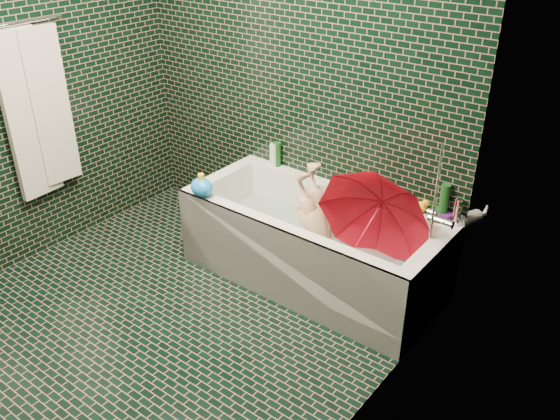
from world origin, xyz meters
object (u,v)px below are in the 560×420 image
Objects in this scene: bathtub at (312,252)px; rubber_duck at (421,206)px; child at (320,236)px; umbrella at (366,229)px; bath_toy at (202,187)px.

bathtub is 0.77m from rubber_duck.
bathtub reaches higher than child.
bathtub is 14.10× the size of rubber_duck.
umbrella is (0.42, -0.06, 0.35)m from bathtub.
child is 0.49m from umbrella.
bathtub is 0.84m from bath_toy.
rubber_duck is (0.57, 0.36, 0.38)m from bathtub.
umbrella is at bearing -8.09° from bathtub.
rubber_duck is (0.15, 0.42, 0.03)m from umbrella.
umbrella is 4.04× the size of bath_toy.
rubber_duck is at bearing 32.14° from bathtub.
umbrella is 0.44m from rubber_duck.
bath_toy reaches higher than child.
bathtub is 0.55m from umbrella.
child is 0.84m from bath_toy.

